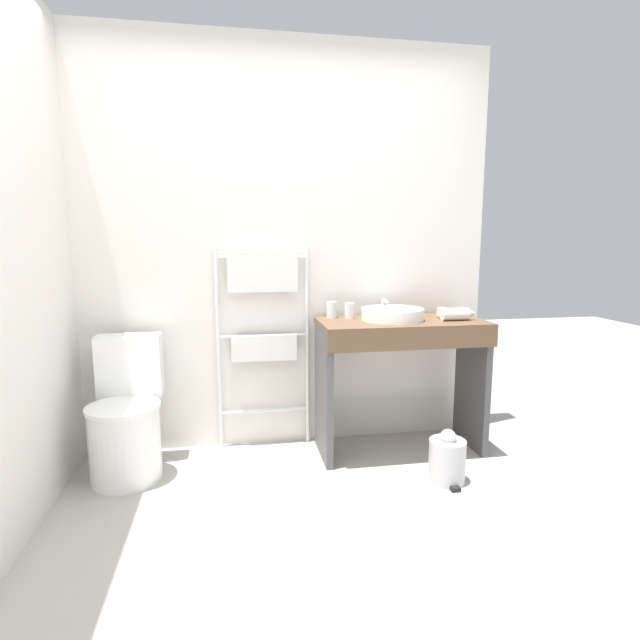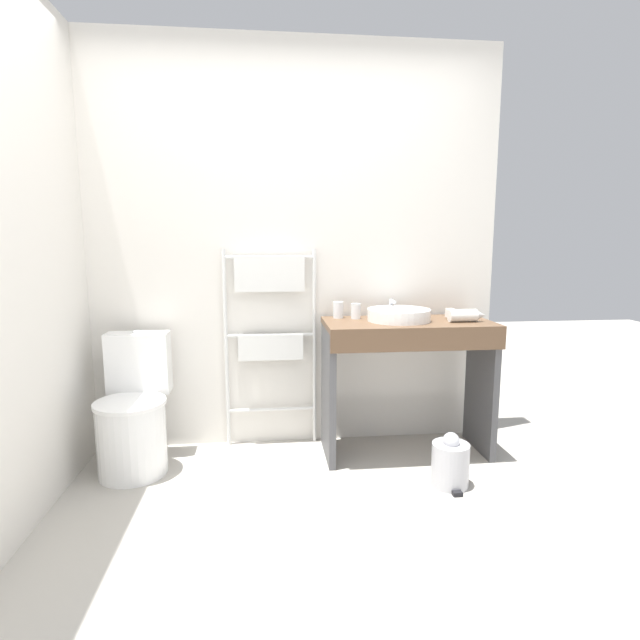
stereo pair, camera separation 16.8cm
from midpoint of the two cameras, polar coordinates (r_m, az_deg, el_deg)
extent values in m
plane|color=#A8A399|center=(2.21, 1.05, -27.85)|extent=(12.00, 12.00, 0.00)
cube|color=silver|center=(3.25, -2.22, 8.17)|extent=(2.71, 0.12, 2.55)
cube|color=silver|center=(2.69, -29.87, 6.81)|extent=(0.12, 2.12, 2.55)
cylinder|color=white|center=(3.08, -19.21, -12.79)|extent=(0.38, 0.38, 0.41)
cylinder|color=white|center=(3.01, -19.43, -8.95)|extent=(0.40, 0.40, 0.02)
cube|color=white|center=(3.20, -18.60, -4.65)|extent=(0.36, 0.15, 0.37)
cylinder|color=silver|center=(3.16, -18.77, -1.29)|extent=(0.05, 0.05, 0.01)
cylinder|color=silver|center=(3.23, -9.20, -3.37)|extent=(0.02, 0.02, 1.28)
cylinder|color=silver|center=(3.25, 0.83, -3.18)|extent=(0.02, 0.02, 1.28)
cylinder|color=silver|center=(3.34, -4.09, -10.16)|extent=(0.57, 0.02, 0.02)
cylinder|color=silver|center=(3.21, -4.19, -1.73)|extent=(0.57, 0.02, 0.02)
cylinder|color=silver|center=(3.15, -4.29, 7.20)|extent=(0.57, 0.02, 0.02)
cube|color=silver|center=(3.13, -4.25, 5.30)|extent=(0.44, 0.04, 0.23)
cube|color=silver|center=(3.20, -4.15, -3.12)|extent=(0.41, 0.04, 0.17)
cube|color=brown|center=(3.10, 11.56, -0.45)|extent=(1.02, 0.49, 0.03)
cube|color=brown|center=(2.89, 12.92, -2.53)|extent=(1.02, 0.02, 0.10)
cube|color=#4C4C4F|center=(3.08, 2.54, -8.37)|extent=(0.04, 0.42, 0.81)
cube|color=#4C4C4F|center=(3.37, 19.33, -7.38)|extent=(0.04, 0.42, 0.81)
cylinder|color=white|center=(3.09, 10.54, 0.58)|extent=(0.38, 0.38, 0.07)
cylinder|color=silver|center=(3.09, 10.55, 1.17)|extent=(0.31, 0.31, 0.01)
cylinder|color=silver|center=(3.28, 9.56, 1.42)|extent=(0.02, 0.02, 0.11)
cylinder|color=silver|center=(3.23, 9.79, 2.08)|extent=(0.02, 0.09, 0.02)
cylinder|color=white|center=(3.15, 3.62, 1.16)|extent=(0.06, 0.06, 0.10)
cylinder|color=white|center=(3.13, 5.65, 1.01)|extent=(0.06, 0.06, 0.10)
cylinder|color=white|center=(3.14, 17.48, 0.48)|extent=(0.17, 0.08, 0.08)
cone|color=silver|center=(3.19, 19.34, 0.51)|extent=(0.06, 0.07, 0.07)
cube|color=white|center=(3.21, 16.25, 0.71)|extent=(0.05, 0.10, 0.05)
cylinder|color=#B7B7BC|center=(2.94, 16.31, -15.61)|extent=(0.20, 0.20, 0.24)
sphere|color=#B7B7BC|center=(2.88, 16.43, -13.12)|extent=(0.09, 0.09, 0.09)
cube|color=black|center=(2.89, 17.13, -18.46)|extent=(0.05, 0.04, 0.02)
camera|label=1|loc=(0.08, -88.11, 0.30)|focal=28.00mm
camera|label=2|loc=(0.08, 91.89, -0.30)|focal=28.00mm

